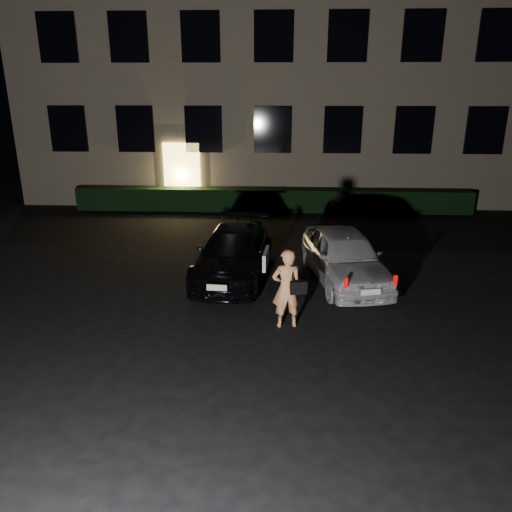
{
  "coord_description": "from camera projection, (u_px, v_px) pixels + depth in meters",
  "views": [
    {
      "loc": [
        0.33,
        -8.23,
        4.57
      ],
      "look_at": [
        -0.18,
        2.0,
        1.06
      ],
      "focal_mm": 35.0,
      "sensor_mm": 36.0,
      "label": 1
    }
  ],
  "objects": [
    {
      "name": "sedan",
      "position": [
        234.0,
        253.0,
        12.52
      ],
      "size": [
        1.97,
        4.26,
        1.19
      ],
      "rotation": [
        0.0,
        0.0,
        -0.08
      ],
      "color": "black",
      "rests_on": "ground"
    },
    {
      "name": "building",
      "position": [
        275.0,
        50.0,
        21.49
      ],
      "size": [
        20.0,
        8.11,
        12.0
      ],
      "color": "#746753",
      "rests_on": "ground"
    },
    {
      "name": "hatch",
      "position": [
        345.0,
        256.0,
        12.09
      ],
      "size": [
        2.18,
        3.99,
        1.29
      ],
      "rotation": [
        0.0,
        0.0,
        0.18
      ],
      "color": "silver",
      "rests_on": "ground"
    },
    {
      "name": "hedge",
      "position": [
        272.0,
        200.0,
        19.05
      ],
      "size": [
        15.0,
        0.7,
        0.85
      ],
      "primitive_type": "cube",
      "color": "black",
      "rests_on": "ground"
    },
    {
      "name": "ground",
      "position": [
        260.0,
        345.0,
        9.27
      ],
      "size": [
        80.0,
        80.0,
        0.0
      ],
      "primitive_type": "plane",
      "color": "black",
      "rests_on": "ground"
    },
    {
      "name": "man",
      "position": [
        287.0,
        288.0,
        9.75
      ],
      "size": [
        0.72,
        0.49,
        1.62
      ],
      "rotation": [
        0.0,
        0.0,
        3.33
      ],
      "color": "tan",
      "rests_on": "ground"
    }
  ]
}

